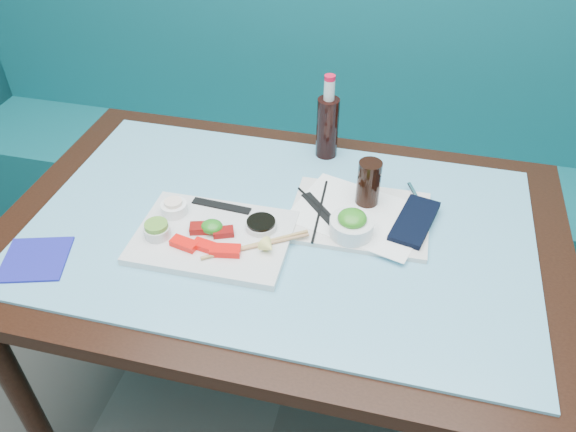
% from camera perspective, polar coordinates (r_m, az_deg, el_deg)
% --- Properties ---
extents(booth_bench, '(3.00, 0.56, 1.17)m').
position_cam_1_polar(booth_bench, '(2.27, 4.58, 5.15)').
color(booth_bench, '#0F5C64').
rests_on(booth_bench, ground).
extents(dining_table, '(1.40, 0.90, 0.75)m').
position_cam_1_polar(dining_table, '(1.45, -0.78, -3.69)').
color(dining_table, black).
rests_on(dining_table, ground).
extents(glass_top, '(1.22, 0.76, 0.01)m').
position_cam_1_polar(glass_top, '(1.39, -0.81, -1.07)').
color(glass_top, '#66AECD').
rests_on(glass_top, dining_table).
extents(sashimi_plate, '(0.37, 0.27, 0.02)m').
position_cam_1_polar(sashimi_plate, '(1.35, -7.59, -2.15)').
color(sashimi_plate, silver).
rests_on(sashimi_plate, glass_top).
extents(salmon_left, '(0.07, 0.04, 0.02)m').
position_cam_1_polar(salmon_left, '(1.32, -10.50, -2.78)').
color(salmon_left, '#FF120A').
rests_on(salmon_left, sashimi_plate).
extents(salmon_mid, '(0.06, 0.04, 0.01)m').
position_cam_1_polar(salmon_mid, '(1.31, -8.39, -3.02)').
color(salmon_mid, '#FF0F0A').
rests_on(salmon_mid, sashimi_plate).
extents(salmon_right, '(0.07, 0.05, 0.02)m').
position_cam_1_polar(salmon_right, '(1.29, -6.39, -3.51)').
color(salmon_right, '#F91009').
rests_on(salmon_right, sashimi_plate).
extents(tuna_left, '(0.06, 0.05, 0.02)m').
position_cam_1_polar(tuna_left, '(1.35, -8.78, -1.23)').
color(tuna_left, maroon).
rests_on(tuna_left, sashimi_plate).
extents(tuna_right, '(0.06, 0.05, 0.02)m').
position_cam_1_polar(tuna_right, '(1.34, -6.58, -1.63)').
color(tuna_right, maroon).
rests_on(tuna_right, sashimi_plate).
extents(seaweed_garnish, '(0.06, 0.05, 0.03)m').
position_cam_1_polar(seaweed_garnish, '(1.34, -7.74, -1.08)').
color(seaweed_garnish, '#257C1C').
rests_on(seaweed_garnish, sashimi_plate).
extents(ramekin_wasabi, '(0.07, 0.07, 0.03)m').
position_cam_1_polar(ramekin_wasabi, '(1.36, -13.13, -1.53)').
color(ramekin_wasabi, silver).
rests_on(ramekin_wasabi, sashimi_plate).
extents(wasabi_fill, '(0.07, 0.07, 0.01)m').
position_cam_1_polar(wasabi_fill, '(1.34, -13.25, -0.93)').
color(wasabi_fill, '#5B9630').
rests_on(wasabi_fill, ramekin_wasabi).
extents(ramekin_ginger, '(0.07, 0.07, 0.03)m').
position_cam_1_polar(ramekin_ginger, '(1.42, -11.49, 0.79)').
color(ramekin_ginger, white).
rests_on(ramekin_ginger, sashimi_plate).
extents(ginger_fill, '(0.05, 0.05, 0.01)m').
position_cam_1_polar(ginger_fill, '(1.40, -11.58, 1.36)').
color(ginger_fill, '#FFE4D1').
rests_on(ginger_fill, ramekin_ginger).
extents(soy_dish, '(0.10, 0.10, 0.02)m').
position_cam_1_polar(soy_dish, '(1.35, -2.74, -0.96)').
color(soy_dish, silver).
rests_on(soy_dish, sashimi_plate).
extents(soy_fill, '(0.08, 0.08, 0.01)m').
position_cam_1_polar(soy_fill, '(1.34, -2.76, -0.61)').
color(soy_fill, black).
rests_on(soy_fill, soy_dish).
extents(lemon_wedge, '(0.05, 0.05, 0.04)m').
position_cam_1_polar(lemon_wedge, '(1.27, -2.02, -3.13)').
color(lemon_wedge, '#F3E773').
rests_on(lemon_wedge, sashimi_plate).
extents(chopstick_sleeve, '(0.15, 0.03, 0.00)m').
position_cam_1_polar(chopstick_sleeve, '(1.42, -6.78, 1.04)').
color(chopstick_sleeve, black).
rests_on(chopstick_sleeve, sashimi_plate).
extents(wooden_chopstick_a, '(0.22, 0.16, 0.01)m').
position_cam_1_polar(wooden_chopstick_a, '(1.30, -3.31, -2.91)').
color(wooden_chopstick_a, tan).
rests_on(wooden_chopstick_a, sashimi_plate).
extents(wooden_chopstick_b, '(0.21, 0.13, 0.01)m').
position_cam_1_polar(wooden_chopstick_b, '(1.30, -2.89, -2.99)').
color(wooden_chopstick_b, tan).
rests_on(wooden_chopstick_b, sashimi_plate).
extents(serving_tray, '(0.35, 0.26, 0.01)m').
position_cam_1_polar(serving_tray, '(1.41, 7.25, -0.07)').
color(serving_tray, silver).
rests_on(serving_tray, glass_top).
extents(paper_placemat, '(0.37, 0.30, 0.00)m').
position_cam_1_polar(paper_placemat, '(1.41, 7.28, 0.16)').
color(paper_placemat, white).
rests_on(paper_placemat, serving_tray).
extents(seaweed_bowl, '(0.13, 0.13, 0.04)m').
position_cam_1_polar(seaweed_bowl, '(1.34, 6.47, -1.10)').
color(seaweed_bowl, white).
rests_on(seaweed_bowl, serving_tray).
extents(seaweed_salad, '(0.08, 0.08, 0.03)m').
position_cam_1_polar(seaweed_salad, '(1.32, 6.55, -0.23)').
color(seaweed_salad, '#2E851E').
rests_on(seaweed_salad, seaweed_bowl).
extents(cola_glass, '(0.08, 0.08, 0.12)m').
position_cam_1_polar(cola_glass, '(1.41, 8.19, 3.34)').
color(cola_glass, black).
rests_on(cola_glass, serving_tray).
extents(navy_pouch, '(0.12, 0.20, 0.01)m').
position_cam_1_polar(navy_pouch, '(1.40, 12.75, -0.49)').
color(navy_pouch, black).
rests_on(navy_pouch, serving_tray).
extents(fork, '(0.05, 0.10, 0.01)m').
position_cam_1_polar(fork, '(1.49, 12.79, 2.06)').
color(fork, white).
rests_on(fork, serving_tray).
extents(black_chopstick_a, '(0.02, 0.25, 0.01)m').
position_cam_1_polar(black_chopstick_a, '(1.41, 3.25, 0.59)').
color(black_chopstick_a, black).
rests_on(black_chopstick_a, serving_tray).
extents(black_chopstick_b, '(0.17, 0.16, 0.01)m').
position_cam_1_polar(black_chopstick_b, '(1.41, 3.57, 0.53)').
color(black_chopstick_b, black).
rests_on(black_chopstick_b, serving_tray).
extents(tray_sleeve, '(0.13, 0.14, 0.00)m').
position_cam_1_polar(tray_sleeve, '(1.41, 3.41, 0.53)').
color(tray_sleeve, black).
rests_on(tray_sleeve, serving_tray).
extents(cola_bottle_body, '(0.07, 0.07, 0.18)m').
position_cam_1_polar(cola_bottle_body, '(1.60, 4.02, 8.93)').
color(cola_bottle_body, black).
rests_on(cola_bottle_body, glass_top).
extents(cola_bottle_neck, '(0.03, 0.03, 0.06)m').
position_cam_1_polar(cola_bottle_neck, '(1.54, 4.22, 12.67)').
color(cola_bottle_neck, silver).
rests_on(cola_bottle_neck, cola_bottle_body).
extents(cola_bottle_cap, '(0.03, 0.03, 0.01)m').
position_cam_1_polar(cola_bottle_cap, '(1.52, 4.28, 13.84)').
color(cola_bottle_cap, red).
rests_on(cola_bottle_cap, cola_bottle_neck).
extents(blue_napkin, '(0.18, 0.18, 0.01)m').
position_cam_1_polar(blue_napkin, '(1.42, -24.27, -4.02)').
color(blue_napkin, '#1A1C94').
rests_on(blue_napkin, glass_top).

